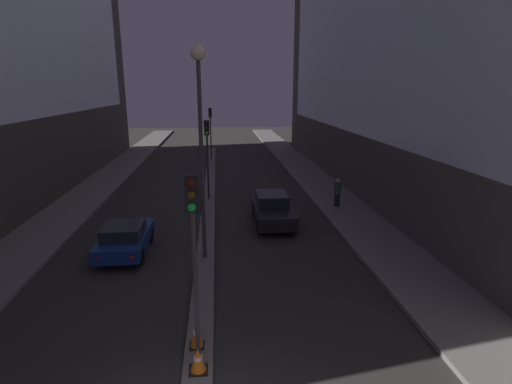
% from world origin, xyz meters
% --- Properties ---
extents(building_right, '(6.01, 41.14, 24.26)m').
position_xyz_m(building_right, '(12.48, 20.57, 12.13)').
color(building_right, '#4C4742').
rests_on(building_right, ground).
extents(median_strip, '(0.77, 39.93, 0.14)m').
position_xyz_m(median_strip, '(0.00, 20.97, 0.07)').
color(median_strip, '#66605B').
rests_on(median_strip, ground).
extents(traffic_light_near, '(0.32, 0.42, 4.93)m').
position_xyz_m(traffic_light_near, '(0.00, 3.18, 3.74)').
color(traffic_light_near, '#383838').
rests_on(traffic_light_near, median_strip).
extents(traffic_light_mid, '(0.32, 0.42, 4.93)m').
position_xyz_m(traffic_light_mid, '(0.00, 18.61, 3.74)').
color(traffic_light_mid, '#383838').
rests_on(traffic_light_mid, median_strip).
extents(traffic_light_far, '(0.32, 0.42, 4.93)m').
position_xyz_m(traffic_light_far, '(0.00, 33.03, 3.74)').
color(traffic_light_far, '#383838').
rests_on(traffic_light_far, median_strip).
extents(street_lamp, '(0.58, 0.58, 8.40)m').
position_xyz_m(street_lamp, '(0.00, 9.62, 6.12)').
color(street_lamp, '#383838').
rests_on(street_lamp, median_strip).
extents(traffic_cone_near, '(0.47, 0.47, 0.63)m').
position_xyz_m(traffic_cone_near, '(0.02, 2.68, 0.45)').
color(traffic_cone_near, black).
rests_on(traffic_cone_near, median_strip).
extents(traffic_cone_far, '(0.41, 0.41, 0.76)m').
position_xyz_m(traffic_cone_far, '(-0.06, 3.66, 0.51)').
color(traffic_cone_far, black).
rests_on(traffic_cone_far, median_strip).
extents(car_left_lane, '(1.88, 4.04, 1.39)m').
position_xyz_m(car_left_lane, '(-3.43, 10.65, 0.72)').
color(car_left_lane, navy).
rests_on(car_left_lane, ground).
extents(car_right_lane, '(1.88, 4.39, 1.59)m').
position_xyz_m(car_right_lane, '(3.43, 13.92, 0.80)').
color(car_right_lane, black).
rests_on(car_right_lane, ground).
extents(pedestrian_on_right_sidewalk, '(0.43, 0.43, 1.66)m').
position_xyz_m(pedestrian_on_right_sidewalk, '(7.61, 16.19, 1.04)').
color(pedestrian_on_right_sidewalk, black).
rests_on(pedestrian_on_right_sidewalk, sidewalk_right).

